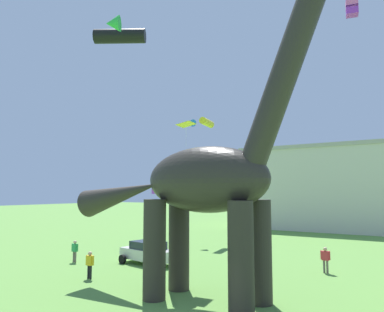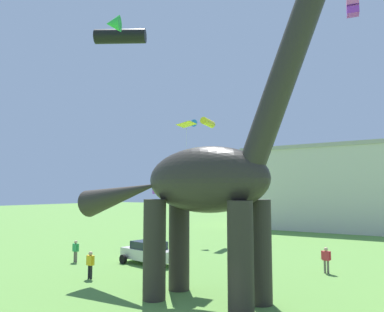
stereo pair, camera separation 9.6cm
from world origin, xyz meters
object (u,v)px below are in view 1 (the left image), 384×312
(person_near_flyer, at_px, (90,262))
(kite_far_right, at_px, (158,187))
(person_vendor_side, at_px, (75,249))
(dinosaur_sculpture, at_px, (205,179))
(person_watching_child, at_px, (325,257))
(kite_drifting, at_px, (186,125))
(parked_sedan_left, at_px, (148,252))
(kite_apex, at_px, (352,8))
(kite_high_left, at_px, (118,34))
(kite_high_right, at_px, (204,123))

(person_near_flyer, height_order, kite_far_right, kite_far_right)
(person_vendor_side, bearing_deg, dinosaur_sculpture, 50.05)
(person_watching_child, distance_m, kite_drifting, 11.91)
(parked_sedan_left, bearing_deg, person_watching_child, 28.88)
(person_near_flyer, height_order, kite_apex, kite_apex)
(person_vendor_side, distance_m, kite_far_right, 7.57)
(parked_sedan_left, height_order, kite_high_left, kite_high_left)
(kite_apex, relative_size, kite_high_right, 0.38)
(person_vendor_side, relative_size, person_watching_child, 0.97)
(person_near_flyer, distance_m, kite_apex, 23.03)
(dinosaur_sculpture, xyz_separation_m, kite_high_right, (-10.91, 18.60, 6.79))
(parked_sedan_left, height_order, person_near_flyer, same)
(parked_sedan_left, relative_size, person_vendor_side, 2.92)
(kite_high_right, bearing_deg, kite_apex, -27.51)
(parked_sedan_left, distance_m, person_near_flyer, 5.20)
(dinosaur_sculpture, height_order, kite_high_right, dinosaur_sculpture)
(person_vendor_side, xyz_separation_m, kite_apex, (17.85, 7.06, 16.11))
(kite_apex, bearing_deg, dinosaur_sculpture, -117.80)
(kite_drifting, bearing_deg, parked_sedan_left, 160.05)
(person_near_flyer, xyz_separation_m, kite_drifting, (4.21, 3.70, 8.22))
(parked_sedan_left, height_order, kite_far_right, kite_far_right)
(parked_sedan_left, height_order, kite_apex, kite_apex)
(kite_apex, bearing_deg, kite_high_left, -142.71)
(kite_drifting, bearing_deg, person_watching_child, 36.17)
(kite_far_right, bearing_deg, dinosaur_sculpture, -42.03)
(kite_high_left, relative_size, kite_high_right, 1.19)
(parked_sedan_left, bearing_deg, dinosaur_sculpture, -24.07)
(dinosaur_sculpture, distance_m, kite_high_left, 11.33)
(dinosaur_sculpture, relative_size, person_watching_child, 9.76)
(person_vendor_side, bearing_deg, kite_high_left, 44.11)
(parked_sedan_left, relative_size, kite_high_right, 1.61)
(kite_drifting, relative_size, kite_apex, 1.45)
(dinosaur_sculpture, height_order, kite_high_left, dinosaur_sculpture)
(person_vendor_side, xyz_separation_m, person_watching_child, (15.88, 5.92, 0.03))
(person_vendor_side, relative_size, kite_high_left, 0.46)
(person_vendor_side, height_order, kite_high_left, kite_high_left)
(dinosaur_sculpture, bearing_deg, kite_apex, 49.71)
(person_vendor_side, bearing_deg, kite_apex, 85.44)
(person_near_flyer, distance_m, kite_high_left, 13.81)
(dinosaur_sculpture, xyz_separation_m, kite_drifting, (-3.60, 3.90, 3.59))
(kite_far_right, bearing_deg, kite_apex, 7.76)
(parked_sedan_left, xyz_separation_m, person_near_flyer, (-0.09, -5.20, 0.13))
(person_near_flyer, height_order, kite_high_left, kite_high_left)
(person_watching_child, distance_m, kite_high_right, 20.64)
(person_near_flyer, relative_size, kite_apex, 1.47)
(kite_drifting, bearing_deg, kite_high_left, -136.51)
(person_vendor_side, bearing_deg, kite_high_right, 147.99)
(parked_sedan_left, xyz_separation_m, kite_high_right, (-3.19, 13.20, 11.55))
(kite_drifting, xyz_separation_m, kite_far_right, (-5.47, 4.27, -3.82))
(kite_high_left, bearing_deg, kite_far_right, 108.38)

